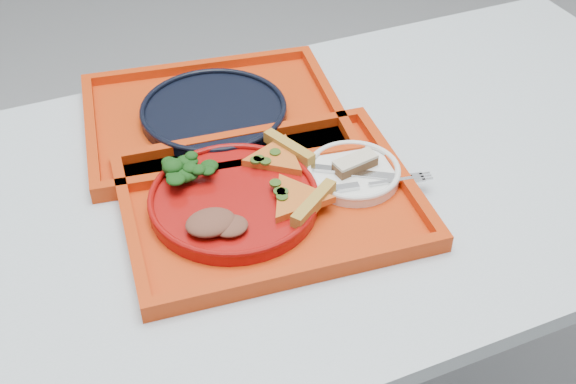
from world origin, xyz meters
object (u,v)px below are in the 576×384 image
Objects in this scene: dessert_bar at (355,163)px; tray_far at (214,119)px; tray_main at (270,203)px; dinner_plate at (234,201)px; navy_plate at (214,113)px.

tray_far is at bearing 112.34° from dessert_bar.
dinner_plate reaches higher than tray_main.
navy_plate reaches higher than tray_far.
dessert_bar is at bearing -1.37° from dinner_plate.
tray_main is 5.92× the size of dessert_bar.
navy_plate is at bearing 78.64° from dinner_plate.
dinner_plate is 1.00× the size of navy_plate.
tray_main is 1.00× the size of tray_far.
dinner_plate is (-0.05, -0.24, 0.02)m from tray_far.
dessert_bar is (0.16, -0.25, 0.02)m from navy_plate.
dessert_bar is (0.16, -0.25, 0.03)m from tray_far.
dessert_bar reaches higher than tray_far.
tray_main is at bearing -10.30° from dinner_plate.
dinner_plate is at bearing 175.40° from tray_main.
dessert_bar is (0.20, -0.00, 0.02)m from dinner_plate.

